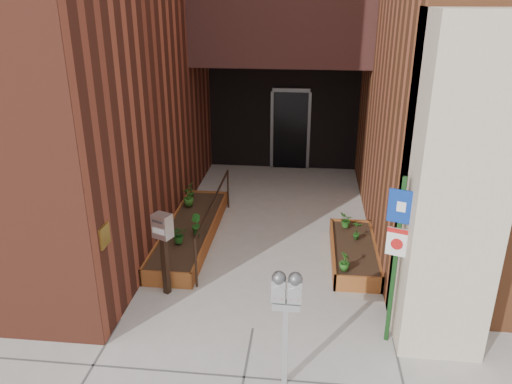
% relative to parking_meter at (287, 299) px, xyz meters
% --- Properties ---
extents(ground, '(80.00, 80.00, 0.00)m').
position_rel_parking_meter_xyz_m(ground, '(-0.52, 1.03, -1.24)').
color(ground, '#9E9991').
rests_on(ground, ground).
extents(planter_left, '(0.90, 3.60, 0.30)m').
position_rel_parking_meter_xyz_m(planter_left, '(-2.07, 3.73, -1.10)').
color(planter_left, brown).
rests_on(planter_left, ground).
extents(planter_right, '(0.80, 2.20, 0.30)m').
position_rel_parking_meter_xyz_m(planter_right, '(1.08, 3.23, -1.10)').
color(planter_right, brown).
rests_on(planter_right, ground).
extents(handrail, '(0.04, 3.34, 0.90)m').
position_rel_parking_meter_xyz_m(handrail, '(-1.57, 3.68, -0.49)').
color(handrail, black).
rests_on(handrail, ground).
extents(parking_meter, '(0.36, 0.17, 1.60)m').
position_rel_parking_meter_xyz_m(parking_meter, '(0.00, 0.00, 0.00)').
color(parking_meter, '#A9A9AB').
rests_on(parking_meter, ground).
extents(sign_post, '(0.32, 0.13, 2.45)m').
position_rel_parking_meter_xyz_m(sign_post, '(1.38, 0.98, 0.27)').
color(sign_post, '#143915').
rests_on(sign_post, ground).
extents(payment_dropbox, '(0.34, 0.30, 1.40)m').
position_rel_parking_meter_xyz_m(payment_dropbox, '(-2.01, 1.81, -0.23)').
color(payment_dropbox, black).
rests_on(payment_dropbox, ground).
extents(shrub_left_a, '(0.39, 0.39, 0.32)m').
position_rel_parking_meter_xyz_m(shrub_left_a, '(-2.09, 2.99, -0.77)').
color(shrub_left_a, '#1B4F16').
rests_on(shrub_left_a, planter_left).
extents(shrub_left_b, '(0.31, 0.31, 0.39)m').
position_rel_parking_meter_xyz_m(shrub_left_b, '(-1.86, 3.36, -0.74)').
color(shrub_left_b, '#1C5518').
rests_on(shrub_left_b, planter_left).
extents(shrub_left_c, '(0.31, 0.31, 0.40)m').
position_rel_parking_meter_xyz_m(shrub_left_c, '(-2.31, 4.68, -0.74)').
color(shrub_left_c, '#2A611B').
rests_on(shrub_left_c, planter_left).
extents(shrub_left_d, '(0.21, 0.21, 0.37)m').
position_rel_parking_meter_xyz_m(shrub_left_d, '(-2.37, 5.13, -0.75)').
color(shrub_left_d, '#255819').
rests_on(shrub_left_d, planter_left).
extents(shrub_right_a, '(0.18, 0.18, 0.32)m').
position_rel_parking_meter_xyz_m(shrub_right_a, '(0.85, 2.33, -0.78)').
color(shrub_right_a, '#235819').
rests_on(shrub_right_a, planter_right).
extents(shrub_right_b, '(0.24, 0.24, 0.37)m').
position_rel_parking_meter_xyz_m(shrub_right_b, '(1.14, 3.46, -0.75)').
color(shrub_right_b, '#1D5016').
rests_on(shrub_right_b, planter_right).
extents(shrub_right_c, '(0.30, 0.30, 0.29)m').
position_rel_parking_meter_xyz_m(shrub_right_c, '(0.97, 3.96, -0.79)').
color(shrub_right_c, '#25601B').
rests_on(shrub_right_c, planter_right).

